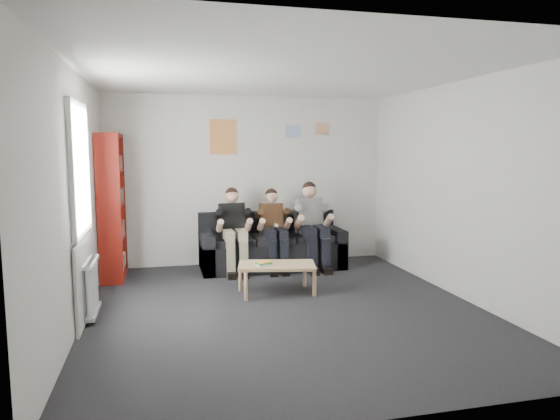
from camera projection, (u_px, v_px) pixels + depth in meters
name	position (u px, v px, depth m)	size (l,w,h in m)	color
room_shell	(286.00, 194.00, 5.68)	(5.00, 5.00, 5.00)	black
sofa	(271.00, 248.00, 7.88)	(2.21, 0.91, 0.86)	black
bookshelf	(113.00, 207.00, 7.15)	(0.31, 0.94, 2.08)	maroon
coffee_table	(277.00, 267.00, 6.42)	(0.98, 0.54, 0.39)	#DCC47F
game_cases	(264.00, 263.00, 6.35)	(0.21, 0.19, 0.04)	white
person_left	(234.00, 230.00, 7.50)	(0.38, 0.81, 1.28)	black
person_middle	(274.00, 229.00, 7.65)	(0.36, 0.78, 1.25)	#54361C
person_right	(312.00, 226.00, 7.78)	(0.41, 0.88, 1.35)	white
radiator	(92.00, 287.00, 5.49)	(0.10, 0.64, 0.60)	white
window	(82.00, 226.00, 5.39)	(0.05, 1.30, 2.36)	white
poster_large	(223.00, 137.00, 7.90)	(0.42, 0.01, 0.55)	#F2CF55
poster_blue	(293.00, 131.00, 8.15)	(0.25, 0.01, 0.20)	#3E75D5
poster_pink	(322.00, 128.00, 8.26)	(0.22, 0.01, 0.18)	#B73988
poster_sign	(184.00, 124.00, 7.74)	(0.20, 0.01, 0.14)	white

